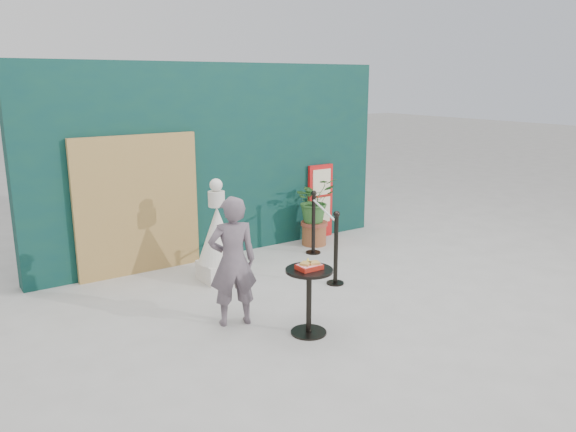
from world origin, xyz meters
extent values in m
plane|color=#ADAAA5|center=(0.00, 0.00, 0.00)|extent=(60.00, 60.00, 0.00)
cube|color=#0A3131|center=(0.00, 3.15, 1.50)|extent=(6.00, 0.30, 3.00)
cube|color=tan|center=(-1.40, 2.94, 1.00)|extent=(1.80, 0.08, 2.00)
imported|color=#695A64|center=(-1.16, 0.61, 0.75)|extent=(0.63, 0.50, 1.50)
cube|color=red|center=(1.90, 2.96, 0.65)|extent=(0.50, 0.06, 1.30)
cube|color=beige|center=(1.90, 2.92, 1.00)|extent=(0.38, 0.02, 0.45)
cube|color=beige|center=(1.90, 2.92, 0.50)|extent=(0.38, 0.02, 0.45)
cube|color=red|center=(1.90, 2.92, 0.15)|extent=(0.38, 0.02, 0.18)
cube|color=white|center=(-0.62, 2.01, 0.13)|extent=(0.48, 0.48, 0.26)
cone|color=silver|center=(-0.62, 2.01, 0.66)|extent=(0.56, 0.56, 0.79)
cylinder|color=silver|center=(-0.62, 2.01, 1.16)|extent=(0.23, 0.23, 0.21)
sphere|color=silver|center=(-0.62, 2.01, 1.36)|extent=(0.18, 0.18, 0.18)
cylinder|color=black|center=(-0.61, -0.09, 0.01)|extent=(0.40, 0.40, 0.02)
cylinder|color=black|center=(-0.61, -0.09, 0.36)|extent=(0.06, 0.06, 0.72)
cylinder|color=black|center=(-0.61, -0.09, 0.73)|extent=(0.52, 0.52, 0.03)
cube|color=#AB1E12|center=(-0.61, -0.09, 0.78)|extent=(0.26, 0.19, 0.05)
cube|color=#F9213C|center=(-0.61, -0.09, 0.80)|extent=(0.24, 0.17, 0.00)
cube|color=gold|center=(-0.65, -0.08, 0.82)|extent=(0.15, 0.14, 0.02)
cube|color=#D6934E|center=(-0.56, -0.11, 0.82)|extent=(0.13, 0.13, 0.02)
cone|color=yellow|center=(-0.59, -0.04, 0.83)|extent=(0.06, 0.06, 0.06)
cylinder|color=brown|center=(1.52, 2.63, 0.17)|extent=(0.41, 0.41, 0.34)
cylinder|color=#974631|center=(1.52, 2.63, 0.37)|extent=(0.46, 0.46, 0.06)
imported|color=#31622A|center=(1.52, 2.63, 0.78)|extent=(0.68, 0.59, 0.75)
cylinder|color=black|center=(0.62, 0.95, 0.01)|extent=(0.24, 0.24, 0.02)
cylinder|color=black|center=(0.62, 0.95, 0.48)|extent=(0.06, 0.06, 0.96)
sphere|color=black|center=(0.62, 0.95, 0.99)|extent=(0.09, 0.09, 0.09)
cylinder|color=black|center=(1.22, 2.25, 0.01)|extent=(0.24, 0.24, 0.02)
cylinder|color=black|center=(1.22, 2.25, 0.48)|extent=(0.06, 0.06, 0.96)
sphere|color=black|center=(1.22, 2.25, 0.99)|extent=(0.09, 0.09, 0.09)
cylinder|color=white|center=(0.92, 1.60, 0.88)|extent=(0.63, 1.31, 0.03)
camera|label=1|loc=(-4.06, -4.70, 2.75)|focal=35.00mm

